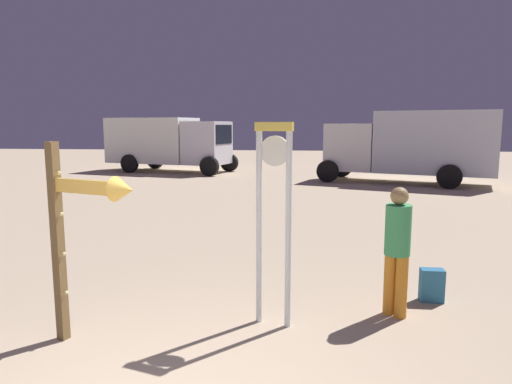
{
  "coord_description": "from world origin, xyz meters",
  "views": [
    {
      "loc": [
        1.14,
        -3.01,
        2.31
      ],
      "look_at": [
        0.32,
        4.58,
        1.2
      ],
      "focal_mm": 32.0,
      "sensor_mm": 36.0,
      "label": 1
    }
  ],
  "objects_px": {
    "person_near_clock": "(397,245)",
    "box_truck_far": "(167,141)",
    "backpack": "(432,285)",
    "standing_clock": "(274,206)",
    "box_truck_near": "(412,144)",
    "arrow_sign": "(83,218)"
  },
  "relations": [
    {
      "from": "person_near_clock",
      "to": "backpack",
      "type": "height_order",
      "value": "person_near_clock"
    },
    {
      "from": "backpack",
      "to": "box_truck_far",
      "type": "distance_m",
      "value": 18.66
    },
    {
      "from": "box_truck_near",
      "to": "box_truck_far",
      "type": "bearing_deg",
      "value": 162.14
    },
    {
      "from": "standing_clock",
      "to": "backpack",
      "type": "bearing_deg",
      "value": 24.38
    },
    {
      "from": "backpack",
      "to": "standing_clock",
      "type": "bearing_deg",
      "value": -155.62
    },
    {
      "from": "box_truck_far",
      "to": "box_truck_near",
      "type": "bearing_deg",
      "value": -17.86
    },
    {
      "from": "backpack",
      "to": "box_truck_far",
      "type": "height_order",
      "value": "box_truck_far"
    },
    {
      "from": "standing_clock",
      "to": "person_near_clock",
      "type": "height_order",
      "value": "standing_clock"
    },
    {
      "from": "arrow_sign",
      "to": "box_truck_near",
      "type": "xyz_separation_m",
      "value": [
        6.5,
        14.55,
        0.19
      ]
    },
    {
      "from": "person_near_clock",
      "to": "box_truck_far",
      "type": "distance_m",
      "value": 18.85
    },
    {
      "from": "backpack",
      "to": "box_truck_near",
      "type": "bearing_deg",
      "value": 78.76
    },
    {
      "from": "person_near_clock",
      "to": "arrow_sign",
      "type": "bearing_deg",
      "value": -161.15
    },
    {
      "from": "arrow_sign",
      "to": "box_truck_near",
      "type": "relative_size",
      "value": 0.31
    },
    {
      "from": "person_near_clock",
      "to": "backpack",
      "type": "distance_m",
      "value": 1.04
    },
    {
      "from": "standing_clock",
      "to": "box_truck_near",
      "type": "distance_m",
      "value": 14.54
    },
    {
      "from": "person_near_clock",
      "to": "box_truck_far",
      "type": "height_order",
      "value": "box_truck_far"
    },
    {
      "from": "backpack",
      "to": "box_truck_near",
      "type": "relative_size",
      "value": 0.06
    },
    {
      "from": "backpack",
      "to": "arrow_sign",
      "type": "bearing_deg",
      "value": -156.87
    },
    {
      "from": "standing_clock",
      "to": "arrow_sign",
      "type": "distance_m",
      "value": 2.04
    },
    {
      "from": "person_near_clock",
      "to": "backpack",
      "type": "relative_size",
      "value": 3.63
    },
    {
      "from": "standing_clock",
      "to": "box_truck_far",
      "type": "bearing_deg",
      "value": 110.8
    },
    {
      "from": "person_near_clock",
      "to": "box_truck_far",
      "type": "xyz_separation_m",
      "value": [
        -8.08,
        17.02,
        0.63
      ]
    }
  ]
}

